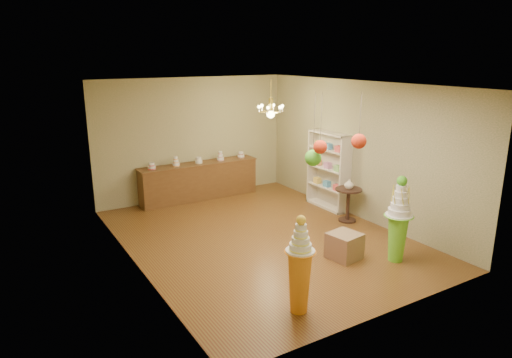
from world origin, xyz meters
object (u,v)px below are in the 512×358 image
pedestal_green (398,227)px  sideboard (199,180)px  round_table (348,200)px  pedestal_orange (300,273)px

pedestal_green → sideboard: bearing=106.3°
pedestal_green → round_table: bearing=72.3°
pedestal_orange → round_table: bearing=37.9°
sideboard → round_table: bearing=-56.2°
pedestal_green → round_table: (0.62, 1.94, -0.16)m
round_table → pedestal_orange: bearing=-142.1°
pedestal_green → round_table: size_ratio=2.10×
pedestal_green → pedestal_orange: pedestal_green is taller
pedestal_orange → round_table: 3.89m
sideboard → round_table: 3.78m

